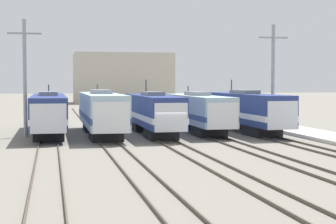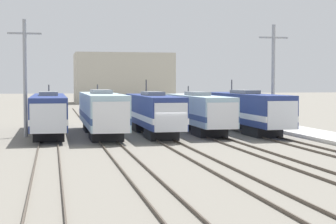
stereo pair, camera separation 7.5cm
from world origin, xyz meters
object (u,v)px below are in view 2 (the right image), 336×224
at_px(locomotive_center_right, 199,112).
at_px(locomotive_far_right, 246,110).
at_px(catenary_tower_right, 273,76).
at_px(locomotive_center, 154,113).
at_px(locomotive_center_left, 102,112).
at_px(catenary_tower_left, 25,76).
at_px(locomotive_far_left, 49,113).

relative_size(locomotive_center_right, locomotive_far_right, 0.90).
height_order(locomotive_center_right, catenary_tower_right, catenary_tower_right).
bearing_deg(locomotive_center, locomotive_center_left, 172.80).
bearing_deg(catenary_tower_left, catenary_tower_right, 0.00).
height_order(locomotive_far_right, catenary_tower_left, catenary_tower_left).
distance_m(locomotive_center, catenary_tower_left, 11.89).
height_order(locomotive_center_left, locomotive_far_right, locomotive_far_right).
distance_m(locomotive_far_left, locomotive_center, 9.62).
bearing_deg(catenary_tower_right, locomotive_far_left, 176.13).
xyz_separation_m(locomotive_far_left, locomotive_far_right, (18.77, -0.81, 0.05)).
distance_m(locomotive_center_left, locomotive_far_right, 14.10).
bearing_deg(locomotive_far_left, catenary_tower_right, -3.87).
xyz_separation_m(locomotive_center_left, catenary_tower_right, (16.57, 0.10, 3.26)).
xyz_separation_m(locomotive_center_left, catenary_tower_left, (-6.70, 0.10, 3.26)).
bearing_deg(locomotive_center_right, locomotive_center, -160.82).
relative_size(locomotive_far_left, locomotive_center_left, 1.06).
xyz_separation_m(locomotive_far_left, catenary_tower_left, (-2.01, -1.44, 3.35)).
relative_size(locomotive_far_left, locomotive_center, 1.17).
height_order(locomotive_center_left, locomotive_center_right, locomotive_center_left).
bearing_deg(locomotive_far_right, catenary_tower_left, -178.28).
bearing_deg(locomotive_center_left, locomotive_far_left, 161.81).
bearing_deg(catenary_tower_left, locomotive_far_left, 35.64).
bearing_deg(locomotive_far_right, locomotive_center, -171.99).
distance_m(locomotive_center_right, catenary_tower_left, 16.46).
bearing_deg(catenary_tower_right, locomotive_center_right, 172.57).
distance_m(locomotive_center_right, catenary_tower_right, 7.99).
distance_m(locomotive_center_left, locomotive_center_right, 9.44).
xyz_separation_m(locomotive_center_right, locomotive_far_right, (4.69, -0.31, 0.08)).
bearing_deg(locomotive_center_left, locomotive_center, -7.20).
height_order(catenary_tower_left, catenary_tower_right, same).
relative_size(locomotive_center_left, locomotive_center_right, 1.08).
bearing_deg(locomotive_center_right, catenary_tower_right, -7.43).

